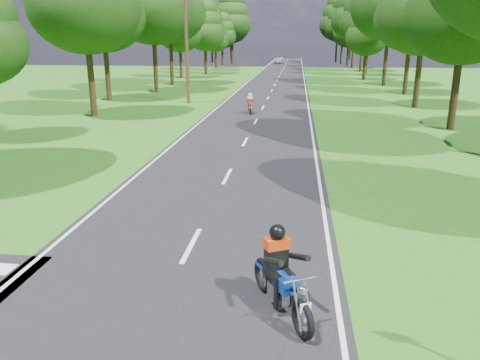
# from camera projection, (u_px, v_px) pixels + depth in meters

# --- Properties ---
(ground) EXTENTS (160.00, 160.00, 0.00)m
(ground) POSITION_uv_depth(u_px,v_px,m) (170.00, 288.00, 9.38)
(ground) COLOR #2C5E15
(ground) RESTS_ON ground
(main_road) EXTENTS (7.00, 140.00, 0.02)m
(main_road) POSITION_uv_depth(u_px,v_px,m) (277.00, 80.00, 56.92)
(main_road) COLOR black
(main_road) RESTS_ON ground
(road_markings) EXTENTS (7.40, 140.00, 0.01)m
(road_markings) POSITION_uv_depth(u_px,v_px,m) (275.00, 82.00, 55.15)
(road_markings) COLOR silver
(road_markings) RESTS_ON main_road
(treeline) EXTENTS (40.00, 115.35, 14.78)m
(treeline) POSITION_uv_depth(u_px,v_px,m) (292.00, 13.00, 63.95)
(treeline) COLOR black
(treeline) RESTS_ON ground
(telegraph_pole) EXTENTS (1.20, 0.26, 8.00)m
(telegraph_pole) POSITION_uv_depth(u_px,v_px,m) (187.00, 49.00, 35.52)
(telegraph_pole) COLOR #382616
(telegraph_pole) RESTS_ON ground
(rider_near_blue) EXTENTS (1.49, 2.04, 1.63)m
(rider_near_blue) POSITION_uv_depth(u_px,v_px,m) (282.00, 271.00, 8.29)
(rider_near_blue) COLOR #0E349A
(rider_near_blue) RESTS_ON main_road
(rider_far_red) EXTENTS (0.75, 1.65, 1.33)m
(rider_far_red) POSITION_uv_depth(u_px,v_px,m) (250.00, 103.00, 31.23)
(rider_far_red) COLOR maroon
(rider_far_red) RESTS_ON main_road
(distant_car) EXTENTS (2.75, 4.17, 1.32)m
(distant_car) POSITION_uv_depth(u_px,v_px,m) (280.00, 60.00, 96.31)
(distant_car) COLOR silver
(distant_car) RESTS_ON main_road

